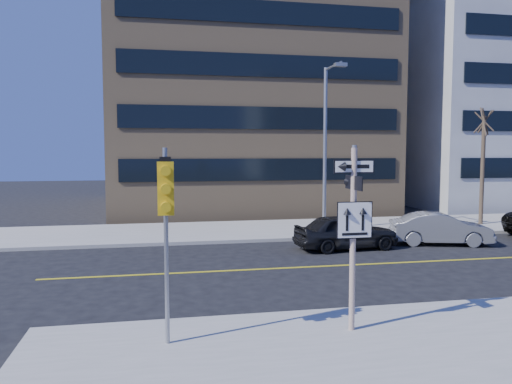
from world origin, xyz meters
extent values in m
plane|color=black|center=(0.00, 0.00, 0.00)|extent=(120.00, 120.00, 0.00)
cylinder|color=white|center=(0.00, -2.50, 2.15)|extent=(0.13, 0.13, 4.00)
cylinder|color=gray|center=(0.00, -2.50, 4.18)|extent=(0.10, 0.10, 0.06)
cube|color=black|center=(0.00, -2.50, 3.75)|extent=(0.92, 0.03, 0.30)
cube|color=black|center=(0.00, -2.50, 3.40)|extent=(0.03, 0.92, 0.30)
cube|color=white|center=(0.00, -2.58, 2.60)|extent=(0.80, 0.03, 0.80)
cylinder|color=gray|center=(-4.00, -2.50, 2.15)|extent=(0.09, 0.09, 4.00)
cube|color=yellow|center=(-4.00, -2.70, 3.35)|extent=(0.32, 0.22, 1.05)
sphere|color=#8C0705|center=(-4.00, -2.82, 3.70)|extent=(0.17, 0.17, 0.17)
sphere|color=black|center=(-4.00, -2.82, 3.35)|extent=(0.17, 0.17, 0.17)
sphere|color=black|center=(-4.00, -2.82, 3.00)|extent=(0.17, 0.17, 0.17)
imported|color=black|center=(3.51, 6.83, 0.74)|extent=(2.10, 4.45, 1.47)
imported|color=slate|center=(7.96, 7.01, 0.70)|extent=(2.61, 4.48, 1.40)
cylinder|color=gray|center=(4.00, 11.00, 4.15)|extent=(0.18, 0.18, 8.00)
cylinder|color=gray|center=(4.00, 10.00, 8.05)|extent=(0.10, 2.20, 0.10)
cube|color=gray|center=(4.00, 9.00, 7.95)|extent=(0.55, 0.30, 0.16)
cylinder|color=#382D21|center=(13.00, 11.30, 3.05)|extent=(0.22, 0.22, 5.80)
cube|color=tan|center=(2.00, 25.00, 9.00)|extent=(18.00, 18.00, 18.00)
cube|color=#9FA2A4|center=(24.00, 24.00, 7.50)|extent=(20.00, 16.00, 15.00)
camera|label=1|loc=(-4.15, -12.61, 4.08)|focal=35.00mm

